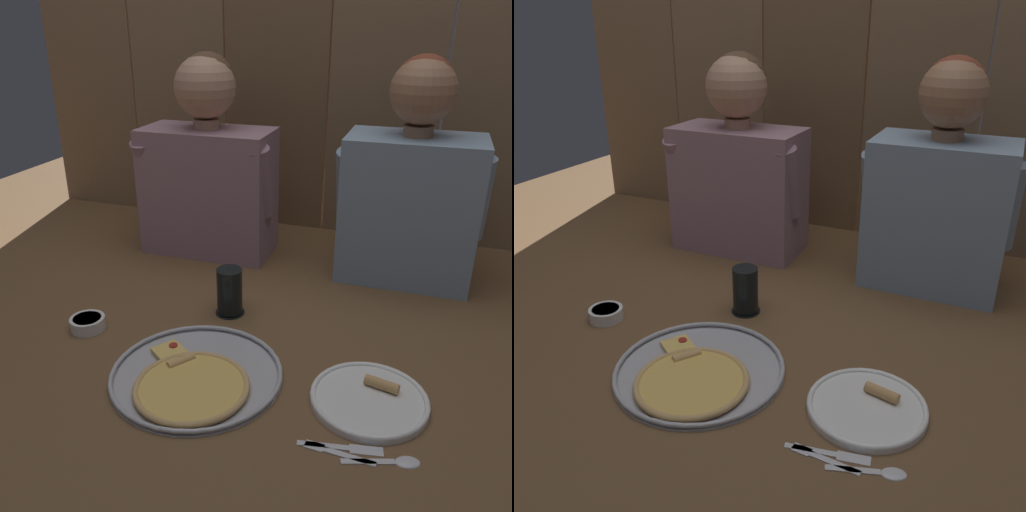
# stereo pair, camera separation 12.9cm
# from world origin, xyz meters

# --- Properties ---
(ground_plane) EXTENTS (3.20, 3.20, 0.00)m
(ground_plane) POSITION_xyz_m (0.00, 0.00, 0.00)
(ground_plane) COLOR brown
(pizza_tray) EXTENTS (0.37, 0.37, 0.03)m
(pizza_tray) POSITION_xyz_m (-0.06, -0.18, 0.01)
(pizza_tray) COLOR #B2B2B7
(pizza_tray) RESTS_ON ground
(dinner_plate) EXTENTS (0.24, 0.24, 0.03)m
(dinner_plate) POSITION_xyz_m (0.30, -0.13, 0.01)
(dinner_plate) COLOR white
(dinner_plate) RESTS_ON ground
(drinking_glass) EXTENTS (0.08, 0.08, 0.13)m
(drinking_glass) POSITION_xyz_m (-0.10, 0.11, 0.06)
(drinking_glass) COLOR black
(drinking_glass) RESTS_ON ground
(dipping_bowl) EXTENTS (0.09, 0.09, 0.03)m
(dipping_bowl) POSITION_xyz_m (-0.40, -0.07, 0.02)
(dipping_bowl) COLOR white
(dipping_bowl) RESTS_ON ground
(table_fork) EXTENTS (0.13, 0.03, 0.01)m
(table_fork) POSITION_xyz_m (0.26, -0.29, 0.00)
(table_fork) COLOR silver
(table_fork) RESTS_ON ground
(table_knife) EXTENTS (0.16, 0.04, 0.01)m
(table_knife) POSITION_xyz_m (0.27, -0.27, 0.00)
(table_knife) COLOR silver
(table_knife) RESTS_ON ground
(table_spoon) EXTENTS (0.14, 0.06, 0.01)m
(table_spoon) POSITION_xyz_m (0.36, -0.28, 0.00)
(table_spoon) COLOR silver
(table_spoon) RESTS_ON ground
(diner_left) EXTENTS (0.44, 0.22, 0.62)m
(diner_left) POSITION_xyz_m (-0.31, 0.49, 0.28)
(diner_left) COLOR gray
(diner_left) RESTS_ON ground
(diner_right) EXTENTS (0.41, 0.23, 0.63)m
(diner_right) POSITION_xyz_m (0.31, 0.49, 0.28)
(diner_right) COLOR #849EB7
(diner_right) RESTS_ON ground
(wooden_backdrop_wall) EXTENTS (2.19, 0.03, 1.39)m
(wooden_backdrop_wall) POSITION_xyz_m (-0.00, 0.81, 0.69)
(wooden_backdrop_wall) COLOR brown
(wooden_backdrop_wall) RESTS_ON ground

